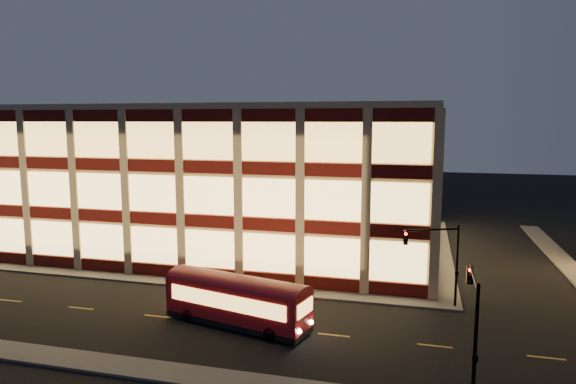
# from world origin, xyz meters

# --- Properties ---
(ground) EXTENTS (200.00, 200.00, 0.00)m
(ground) POSITION_xyz_m (0.00, 0.00, 0.00)
(ground) COLOR black
(ground) RESTS_ON ground
(sidewalk_office_south) EXTENTS (54.00, 2.00, 0.15)m
(sidewalk_office_south) POSITION_xyz_m (-3.00, 1.00, 0.07)
(sidewalk_office_south) COLOR #514F4C
(sidewalk_office_south) RESTS_ON ground
(sidewalk_office_east) EXTENTS (2.00, 30.00, 0.15)m
(sidewalk_office_east) POSITION_xyz_m (23.00, 17.00, 0.07)
(sidewalk_office_east) COLOR #514F4C
(sidewalk_office_east) RESTS_ON ground
(sidewalk_tower_west) EXTENTS (2.00, 30.00, 0.15)m
(sidewalk_tower_west) POSITION_xyz_m (34.00, 17.00, 0.07)
(sidewalk_tower_west) COLOR #514F4C
(sidewalk_tower_west) RESTS_ON ground
(sidewalk_near) EXTENTS (100.00, 2.00, 0.15)m
(sidewalk_near) POSITION_xyz_m (0.00, -13.00, 0.07)
(sidewalk_near) COLOR #514F4C
(sidewalk_near) RESTS_ON ground
(office_building) EXTENTS (50.45, 30.45, 14.50)m
(office_building) POSITION_xyz_m (-2.91, 16.91, 7.25)
(office_building) COLOR tan
(office_building) RESTS_ON ground
(traffic_signal_far) EXTENTS (3.79, 1.87, 6.00)m
(traffic_signal_far) POSITION_xyz_m (22.21, 0.24, 4.11)
(traffic_signal_far) COLOR black
(traffic_signal_far) RESTS_ON ground
(traffic_signal_near) EXTENTS (0.32, 4.45, 6.00)m
(traffic_signal_near) POSITION_xyz_m (23.50, -11.03, 4.13)
(traffic_signal_near) COLOR black
(traffic_signal_near) RESTS_ON ground
(trolley_bus) EXTENTS (10.07, 4.73, 3.31)m
(trolley_bus) POSITION_xyz_m (9.69, -6.01, 1.83)
(trolley_bus) COLOR #980810
(trolley_bus) RESTS_ON ground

